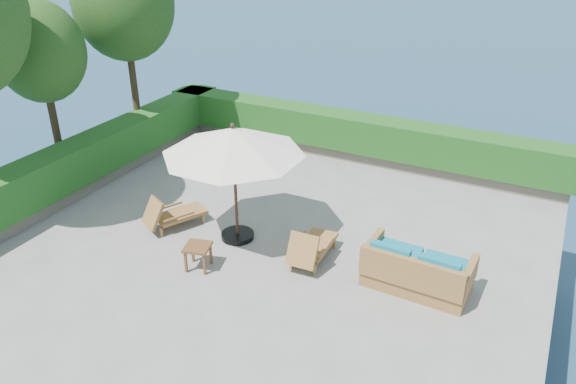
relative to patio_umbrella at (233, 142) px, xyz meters
The scene contains 14 objects.
ground 2.44m from the patio_umbrella, 12.87° to the right, with size 12.00×12.00×0.00m, color gray.
foundation 3.95m from the patio_umbrella, 12.87° to the right, with size 12.00×12.00×3.00m, color #534C42.
ocean 5.39m from the patio_umbrella, 12.87° to the right, with size 600.00×600.00×0.00m, color #18384D.
planter_wall_far 5.90m from the patio_umbrella, 83.07° to the left, with size 12.00×0.60×0.36m, color #675F52.
planter_wall_left 5.39m from the patio_umbrella, behind, with size 0.60×12.00×0.36m, color #675F52.
hedge_far 5.69m from the patio_umbrella, 83.07° to the left, with size 12.40×0.90×1.00m, color #143F12.
hedge_left 5.16m from the patio_umbrella, behind, with size 0.90×12.40×1.00m, color #143F12.
tree_mid 5.87m from the patio_umbrella, behind, with size 2.20×2.20×4.83m.
tree_far 6.48m from the patio_umbrella, 150.27° to the left, with size 2.80×2.80×6.03m.
patio_umbrella is the anchor object (origin of this frame).
lounge_left 2.58m from the patio_umbrella, 169.99° to the right, with size 1.19×1.56×0.84m.
lounge_right 2.74m from the patio_umbrella, ahead, with size 0.73×1.54×0.88m.
side_table 2.36m from the patio_umbrella, 93.72° to the right, with size 0.63×0.63×0.54m.
wicker_loveseat 4.57m from the patio_umbrella, ahead, with size 2.11×1.14×1.01m.
Camera 1 is at (5.33, -9.10, 6.76)m, focal length 35.00 mm.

